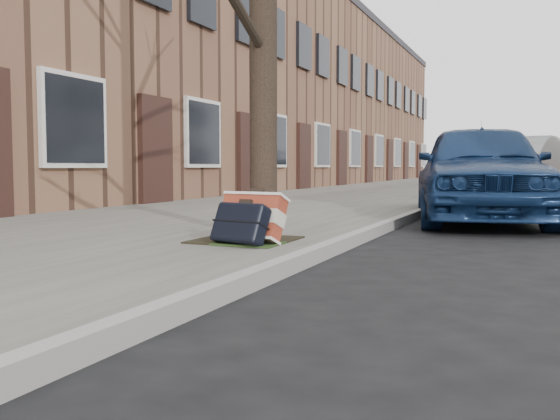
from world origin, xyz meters
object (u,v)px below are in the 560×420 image
at_px(suitcase_red, 252,218).
at_px(car_near_mid, 514,168).
at_px(suitcase_navy, 240,223).
at_px(car_near_front, 479,172).

height_order(suitcase_red, car_near_mid, car_near_mid).
relative_size(suitcase_navy, car_near_front, 0.12).
distance_m(suitcase_red, car_near_front, 4.67).
bearing_deg(suitcase_navy, suitcase_red, 98.03).
distance_m(suitcase_red, suitcase_navy, 0.19).
bearing_deg(car_near_front, suitcase_navy, -119.41).
xyz_separation_m(suitcase_red, car_near_front, (1.55, 4.39, 0.38)).
height_order(suitcase_red, car_near_front, car_near_front).
distance_m(car_near_front, car_near_mid, 6.52).
bearing_deg(car_near_mid, car_near_front, -78.66).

